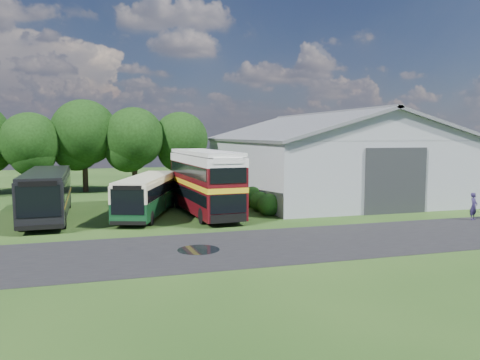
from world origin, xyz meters
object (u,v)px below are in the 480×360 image
object	(u,v)px
bus_maroon_double	(205,183)
bus_dark_single	(47,193)
bus_green_single	(148,195)
visitor_a	(474,207)
storage_shed	(324,153)

from	to	relation	value
bus_maroon_double	bus_dark_single	distance (m)	11.27
bus_green_single	bus_dark_single	bearing A→B (deg)	-168.01
visitor_a	bus_maroon_double	bearing A→B (deg)	130.82
bus_green_single	bus_maroon_double	bearing A→B (deg)	10.22
bus_green_single	visitor_a	xyz separation A→B (m)	(21.73, -8.30, -0.60)
bus_dark_single	visitor_a	xyz separation A→B (m)	(28.72, -9.12, -0.85)
bus_maroon_double	visitor_a	size ratio (longest dim) A/B	5.92
bus_maroon_double	bus_dark_single	world-z (taller)	bus_maroon_double
storage_shed	bus_dark_single	size ratio (longest dim) A/B	2.00
storage_shed	bus_dark_single	xyz separation A→B (m)	(-25.05, -6.80, -2.36)
bus_green_single	storage_shed	bearing A→B (deg)	41.55
storage_shed	bus_maroon_double	xyz separation A→B (m)	(-13.89, -8.24, -1.78)
bus_maroon_double	bus_dark_single	xyz separation A→B (m)	(-11.16, 1.44, -0.58)
storage_shed	visitor_a	xyz separation A→B (m)	(3.67, -15.92, -3.21)
bus_green_single	visitor_a	size ratio (longest dim) A/B	5.67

